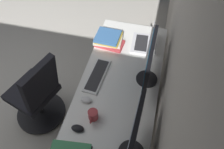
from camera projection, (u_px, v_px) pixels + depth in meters
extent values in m
cube|color=beige|center=(182.00, 36.00, 1.69)|extent=(4.72, 0.10, 2.60)
cube|color=white|center=(117.00, 92.00, 2.09)|extent=(1.92, 0.72, 0.03)
cylinder|color=silver|center=(109.00, 47.00, 2.97)|extent=(0.05, 0.05, 0.70)
cylinder|color=silver|center=(156.00, 55.00, 2.88)|extent=(0.05, 0.05, 0.70)
cube|color=white|center=(122.00, 104.00, 2.44)|extent=(0.40, 0.50, 0.69)
cube|color=silver|center=(98.00, 100.00, 2.47)|extent=(0.37, 0.01, 0.61)
cylinder|color=black|center=(147.00, 79.00, 2.16)|extent=(0.20, 0.20, 0.01)
cylinder|color=black|center=(147.00, 75.00, 2.11)|extent=(0.04, 0.04, 0.10)
cube|color=black|center=(150.00, 60.00, 1.95)|extent=(0.56, 0.03, 0.31)
cube|color=navy|center=(148.00, 60.00, 1.96)|extent=(0.51, 0.01, 0.27)
cube|color=black|center=(134.00, 138.00, 1.51)|extent=(0.57, 0.05, 0.33)
cube|color=#B2BCCC|center=(131.00, 137.00, 1.51)|extent=(0.53, 0.03, 0.29)
cube|color=silver|center=(141.00, 43.00, 2.45)|extent=(0.32, 0.21, 0.01)
cube|color=#262628|center=(141.00, 43.00, 2.45)|extent=(0.25, 0.14, 0.00)
cube|color=silver|center=(155.00, 38.00, 2.36)|extent=(0.31, 0.08, 0.18)
cube|color=#B2BCCC|center=(155.00, 38.00, 2.36)|extent=(0.28, 0.07, 0.15)
cube|color=silver|center=(97.00, 75.00, 2.18)|extent=(0.43, 0.17, 0.02)
cube|color=#2D2D30|center=(97.00, 75.00, 2.17)|extent=(0.39, 0.14, 0.00)
ellipsoid|color=silver|center=(86.00, 100.00, 2.00)|extent=(0.06, 0.10, 0.03)
ellipsoid|color=black|center=(78.00, 128.00, 1.84)|extent=(0.06, 0.10, 0.03)
cube|color=#B2383D|center=(110.00, 44.00, 2.44)|extent=(0.20, 0.31, 0.03)
cube|color=beige|center=(108.00, 40.00, 2.42)|extent=(0.20, 0.29, 0.03)
cube|color=gold|center=(109.00, 38.00, 2.40)|extent=(0.25, 0.26, 0.02)
cube|color=#38669E|center=(108.00, 36.00, 2.38)|extent=(0.24, 0.25, 0.03)
cylinder|color=#A53338|center=(93.00, 115.00, 1.88)|extent=(0.08, 0.08, 0.09)
torus|color=#A53338|center=(91.00, 120.00, 1.84)|extent=(0.06, 0.01, 0.06)
cube|color=black|center=(32.00, 92.00, 2.40)|extent=(0.55, 0.54, 0.07)
cube|color=black|center=(40.00, 85.00, 2.11)|extent=(0.42, 0.25, 0.50)
cylinder|color=black|center=(37.00, 103.00, 2.57)|extent=(0.05, 0.05, 0.37)
cylinder|color=black|center=(42.00, 112.00, 2.73)|extent=(0.56, 0.56, 0.03)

